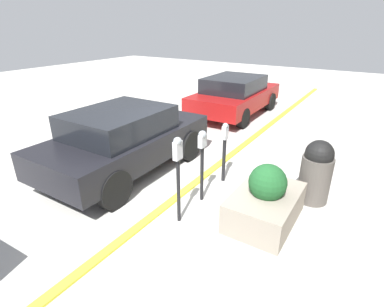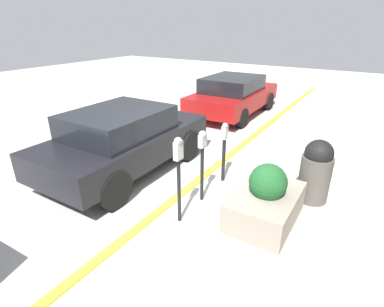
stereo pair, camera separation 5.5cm
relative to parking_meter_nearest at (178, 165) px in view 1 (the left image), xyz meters
The scene contains 9 objects.
ground_plane 1.41m from the parking_meter_nearest, 24.35° to the left, with size 40.00×40.00×0.00m, color beige.
curb_strip 1.42m from the parking_meter_nearest, 28.75° to the left, with size 24.50×0.16×0.04m.
parking_meter_nearest is the anchor object (origin of this frame).
parking_meter_second 0.80m from the parking_meter_nearest, ahead, with size 0.18×0.15×1.43m.
parking_meter_middle 1.73m from the parking_meter_nearest, ahead, with size 0.14×0.12×1.32m.
planter_box 1.64m from the parking_meter_nearest, 57.20° to the right, with size 1.51×1.00×1.07m.
parked_car_middle 2.34m from the parking_meter_nearest, 66.41° to the left, with size 4.11×1.98×1.49m.
parked_car_rear 6.86m from the parking_meter_nearest, 17.31° to the left, with size 4.28×2.04×1.42m.
trash_bin 2.69m from the parking_meter_nearest, 42.79° to the right, with size 0.58×0.58×1.24m.
Camera 1 is at (-4.37, -2.92, 3.19)m, focal length 28.00 mm.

